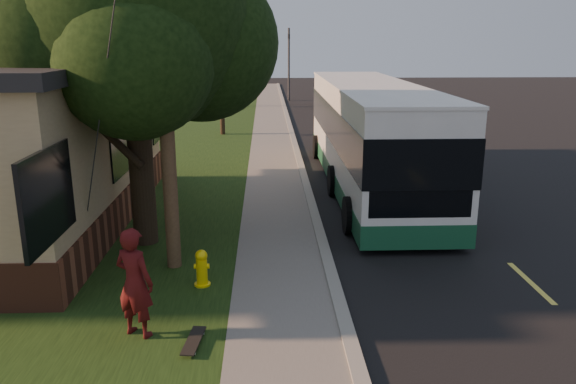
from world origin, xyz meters
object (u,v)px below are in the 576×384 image
Objects in this scene: fire_hydrant at (202,268)px; dumpster at (7,182)px; skateboarder at (135,283)px; skateboard_main at (194,341)px; transit_bus at (370,133)px; bare_tree_far at (241,79)px; leafy_tree at (134,19)px; distant_car at (338,95)px; traffic_signal at (289,59)px; utility_pole at (162,46)px; bare_tree_near at (222,93)px.

dumpster is at bearing 136.22° from fire_hydrant.
skateboard_main is at bearing -175.09° from skateboarder.
bare_tree_far is at bearing 102.77° from transit_bus.
leafy_tree is at bearing -92.45° from bare_tree_far.
skateboarder reaches higher than fire_hydrant.
distant_car reaches higher than dumpster.
bare_tree_far reaches higher than dumpster.
leafy_tree is at bearing -98.47° from traffic_signal.
transit_bus is at bearing 38.77° from leafy_tree.
bare_tree_near is (-0.19, 17.01, -2.48)m from utility_pole.
bare_tree_far is (0.50, 12.00, -0.15)m from bare_tree_near.
fire_hydrant is at bearing -87.14° from bare_tree_near.
fire_hydrant reaches higher than skateboard_main.
traffic_signal is 26.42m from transit_bus.
skateboard_main is 32.89m from distant_car.
utility_pole is 2.11× the size of bare_tree_near.
traffic_signal reaches higher than dumpster.
fire_hydrant is 0.17× the size of bare_tree_near.
fire_hydrant is 0.40× the size of skateboarder.
skateboarder is at bearing -120.04° from transit_bus.
transit_bus is at bearing -96.13° from distant_car.
leafy_tree reaches higher than bare_tree_near.
distant_car is at bearing -49.93° from traffic_signal.
bare_tree_near is 2.33× the size of skateboarder.
skateboard_main is (0.94, -0.36, -0.86)m from skateboarder.
skateboard_main is at bearing -87.43° from fire_hydrant.
leafy_tree is at bearing -35.78° from dumpster.
dumpster is at bearing -104.07° from bare_tree_far.
utility_pole is 1.89× the size of distant_car.
transit_bus is (4.66, 7.66, 1.37)m from fire_hydrant.
skateboard_main is at bearing -89.11° from bare_tree_far.
utility_pole is 17.19m from bare_tree_near.
traffic_signal is 29.56m from dumpster.
utility_pole is 1.94m from leafy_tree.
distant_car is at bearing 58.65° from bare_tree_near.
bare_tree_far is (0.31, 29.01, -2.63)m from utility_pole.
leafy_tree is at bearing 108.91° from skateboard_main.
transit_bus is (5.37, 6.66, -2.83)m from utility_pole.
skateboarder is at bearing -96.28° from traffic_signal.
bare_tree_near reaches higher than transit_bus.
fire_hydrant is at bearing -89.24° from bare_tree_far.
distant_car is at bearing -77.30° from skateboarder.
bare_tree_far reaches higher than skateboard_main.
bare_tree_far is at bearing 75.93° from dumpster.
skateboard_main is (0.81, -3.22, -4.50)m from utility_pole.
bare_tree_near reaches higher than distant_car.
distant_car is (7.28, 31.91, -0.18)m from skateboarder.
skateboarder is (-5.51, -9.53, -0.81)m from transit_bus.
skateboarder is 9.73m from dumpster.
leafy_tree is (-0.87, 1.66, 0.54)m from utility_pole.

